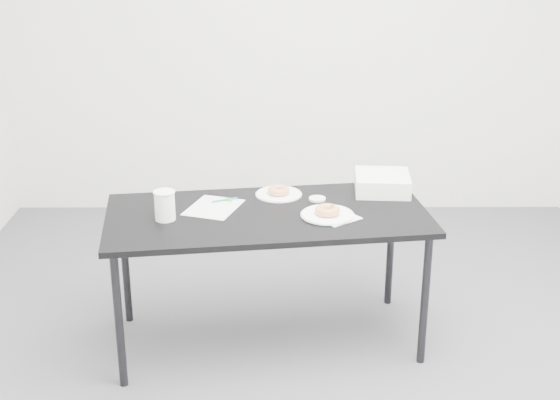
{
  "coord_description": "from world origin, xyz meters",
  "views": [
    {
      "loc": [
        -0.09,
        -3.37,
        2.12
      ],
      "look_at": [
        -0.08,
        0.02,
        0.82
      ],
      "focal_mm": 50.0,
      "sensor_mm": 36.0,
      "label": 1
    }
  ],
  "objects_px": {
    "donut_far": "(279,190)",
    "bakery_box": "(382,183)",
    "plate_near": "(327,215)",
    "donut_near": "(327,210)",
    "scorecard": "(214,207)",
    "coffee_cup": "(165,205)",
    "pen": "(225,200)",
    "plate_far": "(279,194)",
    "table": "(267,223)"
  },
  "relations": [
    {
      "from": "plate_near",
      "to": "coffee_cup",
      "type": "xyz_separation_m",
      "value": [
        -0.77,
        -0.04,
        0.07
      ]
    },
    {
      "from": "coffee_cup",
      "to": "bakery_box",
      "type": "relative_size",
      "value": 0.52
    },
    {
      "from": "coffee_cup",
      "to": "donut_near",
      "type": "bearing_deg",
      "value": 2.99
    },
    {
      "from": "plate_near",
      "to": "donut_near",
      "type": "height_order",
      "value": "donut_near"
    },
    {
      "from": "donut_far",
      "to": "coffee_cup",
      "type": "bearing_deg",
      "value": -148.37
    },
    {
      "from": "pen",
      "to": "plate_near",
      "type": "relative_size",
      "value": 0.52
    },
    {
      "from": "pen",
      "to": "bakery_box",
      "type": "bearing_deg",
      "value": -14.24
    },
    {
      "from": "coffee_cup",
      "to": "scorecard",
      "type": "bearing_deg",
      "value": 35.75
    },
    {
      "from": "plate_near",
      "to": "scorecard",
      "type": "bearing_deg",
      "value": 168.24
    },
    {
      "from": "scorecard",
      "to": "bakery_box",
      "type": "height_order",
      "value": "bakery_box"
    },
    {
      "from": "scorecard",
      "to": "donut_far",
      "type": "xyz_separation_m",
      "value": [
        0.32,
        0.18,
        0.02
      ]
    },
    {
      "from": "scorecard",
      "to": "pen",
      "type": "distance_m",
      "value": 0.1
    },
    {
      "from": "scorecard",
      "to": "plate_far",
      "type": "bearing_deg",
      "value": 47.52
    },
    {
      "from": "scorecard",
      "to": "coffee_cup",
      "type": "distance_m",
      "value": 0.28
    },
    {
      "from": "scorecard",
      "to": "plate_near",
      "type": "height_order",
      "value": "plate_near"
    },
    {
      "from": "plate_near",
      "to": "bakery_box",
      "type": "distance_m",
      "value": 0.46
    },
    {
      "from": "scorecard",
      "to": "table",
      "type": "bearing_deg",
      "value": 4.31
    },
    {
      "from": "donut_far",
      "to": "pen",
      "type": "bearing_deg",
      "value": -162.07
    },
    {
      "from": "bakery_box",
      "to": "plate_near",
      "type": "bearing_deg",
      "value": -127.72
    },
    {
      "from": "table",
      "to": "donut_far",
      "type": "height_order",
      "value": "donut_far"
    },
    {
      "from": "table",
      "to": "plate_far",
      "type": "height_order",
      "value": "plate_far"
    },
    {
      "from": "plate_near",
      "to": "coffee_cup",
      "type": "relative_size",
      "value": 1.78
    },
    {
      "from": "table",
      "to": "donut_far",
      "type": "xyz_separation_m",
      "value": [
        0.06,
        0.24,
        0.08
      ]
    },
    {
      "from": "pen",
      "to": "donut_far",
      "type": "xyz_separation_m",
      "value": [
        0.27,
        0.09,
        0.02
      ]
    },
    {
      "from": "scorecard",
      "to": "coffee_cup",
      "type": "bearing_deg",
      "value": -125.37
    },
    {
      "from": "pen",
      "to": "plate_near",
      "type": "bearing_deg",
      "value": -45.97
    },
    {
      "from": "table",
      "to": "scorecard",
      "type": "bearing_deg",
      "value": 157.76
    },
    {
      "from": "coffee_cup",
      "to": "table",
      "type": "bearing_deg",
      "value": 10.2
    },
    {
      "from": "scorecard",
      "to": "bakery_box",
      "type": "bearing_deg",
      "value": 33.77
    },
    {
      "from": "pen",
      "to": "donut_near",
      "type": "height_order",
      "value": "donut_near"
    },
    {
      "from": "donut_near",
      "to": "plate_far",
      "type": "xyz_separation_m",
      "value": [
        -0.23,
        0.29,
        -0.03
      ]
    },
    {
      "from": "donut_near",
      "to": "plate_far",
      "type": "relative_size",
      "value": 0.51
    },
    {
      "from": "table",
      "to": "donut_far",
      "type": "relative_size",
      "value": 14.61
    },
    {
      "from": "plate_far",
      "to": "table",
      "type": "bearing_deg",
      "value": -102.87
    },
    {
      "from": "table",
      "to": "pen",
      "type": "distance_m",
      "value": 0.27
    },
    {
      "from": "table",
      "to": "coffee_cup",
      "type": "distance_m",
      "value": 0.51
    },
    {
      "from": "plate_near",
      "to": "bakery_box",
      "type": "height_order",
      "value": "bakery_box"
    },
    {
      "from": "scorecard",
      "to": "donut_near",
      "type": "xyz_separation_m",
      "value": [
        0.55,
        -0.12,
        0.03
      ]
    },
    {
      "from": "table",
      "to": "coffee_cup",
      "type": "bearing_deg",
      "value": -177.48
    },
    {
      "from": "donut_far",
      "to": "bakery_box",
      "type": "distance_m",
      "value": 0.54
    },
    {
      "from": "scorecard",
      "to": "donut_near",
      "type": "height_order",
      "value": "donut_near"
    },
    {
      "from": "donut_near",
      "to": "bakery_box",
      "type": "bearing_deg",
      "value": 48.44
    },
    {
      "from": "donut_far",
      "to": "bakery_box",
      "type": "relative_size",
      "value": 0.4
    },
    {
      "from": "plate_far",
      "to": "donut_near",
      "type": "bearing_deg",
      "value": -51.31
    },
    {
      "from": "donut_far",
      "to": "bakery_box",
      "type": "xyz_separation_m",
      "value": [
        0.54,
        0.05,
        0.02
      ]
    },
    {
      "from": "table",
      "to": "pen",
      "type": "xyz_separation_m",
      "value": [
        -0.22,
        0.16,
        0.06
      ]
    },
    {
      "from": "plate_far",
      "to": "bakery_box",
      "type": "relative_size",
      "value": 0.86
    },
    {
      "from": "table",
      "to": "plate_near",
      "type": "xyz_separation_m",
      "value": [
        0.29,
        -0.05,
        0.06
      ]
    },
    {
      "from": "bakery_box",
      "to": "table",
      "type": "bearing_deg",
      "value": -149.55
    },
    {
      "from": "pen",
      "to": "plate_far",
      "type": "relative_size",
      "value": 0.56
    }
  ]
}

